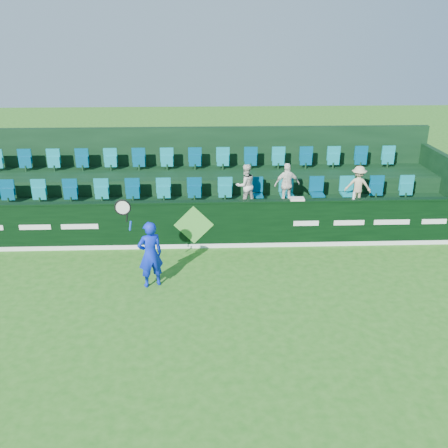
{
  "coord_description": "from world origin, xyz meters",
  "views": [
    {
      "loc": [
        0.34,
        -8.8,
        5.79
      ],
      "look_at": [
        0.79,
        2.8,
        1.15
      ],
      "focal_mm": 40.0,
      "sensor_mm": 36.0,
      "label": 1
    }
  ],
  "objects_px": {
    "spectator_middle": "(287,184)",
    "drinks_bottle": "(354,196)",
    "tennis_player": "(150,254)",
    "spectator_right": "(358,185)",
    "towel": "(297,199)",
    "spectator_left": "(246,185)"
  },
  "relations": [
    {
      "from": "spectator_left",
      "to": "spectator_right",
      "type": "height_order",
      "value": "spectator_left"
    },
    {
      "from": "spectator_left",
      "to": "spectator_right",
      "type": "bearing_deg",
      "value": 158.21
    },
    {
      "from": "spectator_right",
      "to": "drinks_bottle",
      "type": "bearing_deg",
      "value": 82.51
    },
    {
      "from": "drinks_bottle",
      "to": "tennis_player",
      "type": "bearing_deg",
      "value": -157.69
    },
    {
      "from": "drinks_bottle",
      "to": "spectator_right",
      "type": "bearing_deg",
      "value": 68.13
    },
    {
      "from": "spectator_right",
      "to": "towel",
      "type": "xyz_separation_m",
      "value": [
        -2.01,
        -1.12,
        -0.01
      ]
    },
    {
      "from": "tennis_player",
      "to": "spectator_middle",
      "type": "relative_size",
      "value": 1.74
    },
    {
      "from": "towel",
      "to": "drinks_bottle",
      "type": "height_order",
      "value": "drinks_bottle"
    },
    {
      "from": "tennis_player",
      "to": "drinks_bottle",
      "type": "bearing_deg",
      "value": 22.31
    },
    {
      "from": "spectator_right",
      "to": "tennis_player",
      "type": "bearing_deg",
      "value": 44.1
    },
    {
      "from": "tennis_player",
      "to": "drinks_bottle",
      "type": "height_order",
      "value": "tennis_player"
    },
    {
      "from": "tennis_player",
      "to": "towel",
      "type": "relative_size",
      "value": 5.85
    },
    {
      "from": "spectator_middle",
      "to": "spectator_right",
      "type": "xyz_separation_m",
      "value": [
        2.11,
        0.0,
        -0.06
      ]
    },
    {
      "from": "spectator_left",
      "to": "drinks_bottle",
      "type": "relative_size",
      "value": 6.08
    },
    {
      "from": "spectator_right",
      "to": "drinks_bottle",
      "type": "xyz_separation_m",
      "value": [
        -0.45,
        -1.12,
        0.07
      ]
    },
    {
      "from": "spectator_left",
      "to": "spectator_middle",
      "type": "bearing_deg",
      "value": 158.21
    },
    {
      "from": "tennis_player",
      "to": "spectator_middle",
      "type": "distance_m",
      "value": 5.02
    },
    {
      "from": "spectator_middle",
      "to": "drinks_bottle",
      "type": "xyz_separation_m",
      "value": [
        1.67,
        -1.12,
        0.01
      ]
    },
    {
      "from": "towel",
      "to": "spectator_left",
      "type": "bearing_deg",
      "value": 139.79
    },
    {
      "from": "spectator_middle",
      "to": "drinks_bottle",
      "type": "distance_m",
      "value": 2.01
    },
    {
      "from": "tennis_player",
      "to": "spectator_right",
      "type": "bearing_deg",
      "value": 29.72
    },
    {
      "from": "spectator_middle",
      "to": "drinks_bottle",
      "type": "relative_size",
      "value": 6.19
    }
  ]
}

